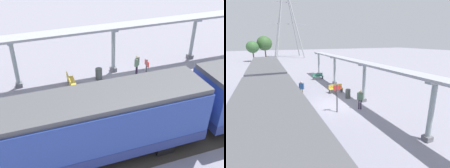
% 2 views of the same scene
% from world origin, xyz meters
% --- Properties ---
extents(ground_plane, '(176.00, 176.00, 0.00)m').
position_xyz_m(ground_plane, '(0.00, 0.00, 0.00)').
color(ground_plane, gray).
extents(tactile_edge_strip, '(0.53, 34.73, 0.01)m').
position_xyz_m(tactile_edge_strip, '(-3.06, 0.00, 0.00)').
color(tactile_edge_strip, gold).
rests_on(tactile_edge_strip, ground).
extents(trackbed, '(3.20, 46.73, 0.01)m').
position_xyz_m(trackbed, '(-4.93, 0.00, 0.00)').
color(trackbed, '#38332D').
rests_on(trackbed, ground).
extents(train_far_carriage, '(2.65, 11.12, 3.48)m').
position_xyz_m(train_far_carriage, '(-4.92, 3.71, 1.83)').
color(train_far_carriage, '#2B459F').
rests_on(train_far_carriage, ground).
extents(canopy_pillar_second, '(1.10, 0.44, 3.40)m').
position_xyz_m(canopy_pillar_second, '(2.88, -6.90, 1.73)').
color(canopy_pillar_second, slate).
rests_on(canopy_pillar_second, ground).
extents(canopy_pillar_third, '(1.10, 0.44, 3.40)m').
position_xyz_m(canopy_pillar_third, '(2.88, -0.21, 1.73)').
color(canopy_pillar_third, slate).
rests_on(canopy_pillar_third, ground).
extents(canopy_pillar_fourth, '(1.10, 0.44, 3.40)m').
position_xyz_m(canopy_pillar_fourth, '(2.88, 6.64, 1.73)').
color(canopy_pillar_fourth, slate).
rests_on(canopy_pillar_fourth, ground).
extents(canopy_beam, '(1.20, 27.72, 0.16)m').
position_xyz_m(canopy_beam, '(2.88, -0.09, 3.48)').
color(canopy_beam, '#A8AAB2').
rests_on(canopy_beam, canopy_pillar_nearest).
extents(bench_near_end, '(1.50, 0.46, 0.86)m').
position_xyz_m(bench_near_end, '(1.62, 3.28, 0.44)').
color(bench_near_end, gold).
rests_on(bench_near_end, ground).
extents(trash_bin, '(0.48, 0.48, 0.87)m').
position_xyz_m(trash_bin, '(2.02, 1.18, 0.43)').
color(trash_bin, '#474E47').
rests_on(trash_bin, ground).
extents(platform_info_sign, '(0.56, 0.10, 2.20)m').
position_xyz_m(platform_info_sign, '(-0.20, -1.42, 1.33)').
color(platform_info_sign, '#4C4C51').
rests_on(platform_info_sign, ground).
extents(passenger_waiting_near_edge, '(0.49, 0.42, 1.57)m').
position_xyz_m(passenger_waiting_near_edge, '(-1.94, 3.34, 0.98)').
color(passenger_waiting_near_edge, gray).
rests_on(passenger_waiting_near_edge, ground).
extents(passenger_by_the_benches, '(0.48, 0.47, 1.60)m').
position_xyz_m(passenger_by_the_benches, '(1.70, -1.61, 1.00)').
color(passenger_by_the_benches, '#25192F').
rests_on(passenger_by_the_benches, ground).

